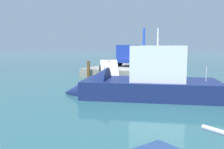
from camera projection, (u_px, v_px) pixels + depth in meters
The scene contains 9 objects.
ground at pixel (119, 78), 27.73m from camera, with size 200.00×200.00×0.00m, color #2D6066.
dock at pixel (134, 69), 32.27m from camera, with size 13.44×8.52×0.98m, color gray.
crane_truck at pixel (134, 56), 31.81m from camera, with size 10.76×3.68×5.47m.
dock_worker at pixel (146, 61), 28.72m from camera, with size 0.34×0.34×1.75m.
salvaged_car at pixel (110, 75), 24.94m from camera, with size 4.25×3.63×3.24m.
moored_yacht at pixel (130, 89), 17.57m from camera, with size 6.88×11.78×6.72m.
piling_near at pixel (88, 70), 26.65m from camera, with size 0.33×0.33×1.98m, color brown.
piling_mid at pixel (109, 70), 25.59m from camera, with size 0.36×0.36×2.06m, color brown.
piling_far at pixel (136, 74), 24.28m from camera, with size 0.36×0.36×1.61m, color brown.
Camera 1 is at (25.15, 11.12, 3.71)m, focal length 38.90 mm.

